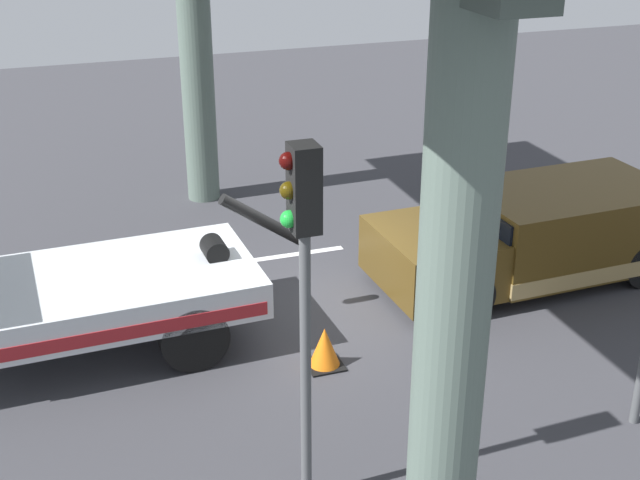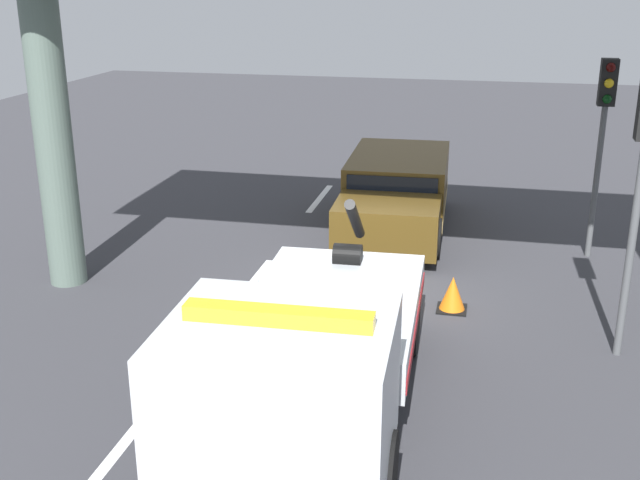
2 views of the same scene
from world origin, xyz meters
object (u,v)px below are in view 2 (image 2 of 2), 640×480
Objects in this scene: traffic_light_near at (604,115)px; traffic_cone_orange at (453,294)px; tow_truck_white at (307,357)px; towed_van_green at (396,195)px.

traffic_light_near reaches higher than traffic_cone_orange.
traffic_cone_orange is (3.36, -2.59, -2.65)m from traffic_light_near.
tow_truck_white is 4.84m from traffic_cone_orange.
towed_van_green is at bearing -160.55° from traffic_cone_orange.
towed_van_green is at bearing -104.31° from traffic_light_near.
tow_truck_white is 8.93m from towed_van_green.
tow_truck_white is at bearing 0.20° from towed_van_green.
traffic_light_near reaches higher than towed_van_green.
traffic_cone_orange is at bearing -37.70° from traffic_light_near.
traffic_light_near reaches higher than tow_truck_white.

